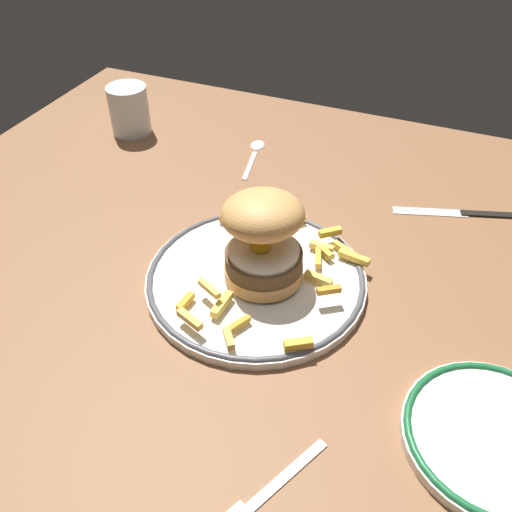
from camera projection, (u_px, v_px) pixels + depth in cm
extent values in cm
cube|color=brown|center=(290.00, 281.00, 74.22)|extent=(123.48, 97.00, 4.00)
cylinder|color=white|center=(256.00, 280.00, 70.62)|extent=(28.25, 28.25, 1.20)
torus|color=#4C4C51|center=(256.00, 276.00, 70.23)|extent=(27.85, 27.85, 0.80)
cylinder|color=tan|center=(264.00, 270.00, 69.16)|extent=(9.93, 9.93, 1.80)
cylinder|color=brown|center=(264.00, 259.00, 67.90)|extent=(9.67, 9.67, 2.05)
cylinder|color=white|center=(264.00, 251.00, 67.07)|extent=(8.80, 8.80, 0.50)
ellipsoid|color=yellow|center=(261.00, 246.00, 66.78)|extent=(2.60, 2.60, 1.40)
ellipsoid|color=tan|center=(263.00, 214.00, 64.99)|extent=(14.38, 14.54, 6.63)
cube|color=gold|center=(323.00, 251.00, 72.77)|extent=(3.20, 2.61, 0.86)
cube|color=orange|center=(185.00, 302.00, 65.64)|extent=(1.10, 2.97, 0.82)
cube|color=gold|center=(318.00, 255.00, 72.25)|extent=(2.10, 4.70, 0.75)
cube|color=gold|center=(292.00, 221.00, 77.57)|extent=(3.31, 3.61, 0.92)
cube|color=#E6BA48|center=(209.00, 288.00, 65.25)|extent=(3.56, 2.26, 0.76)
cube|color=#E4B64E|center=(322.00, 247.00, 73.34)|extent=(3.32, 1.00, 0.88)
cube|color=gold|center=(330.00, 232.00, 74.30)|extent=(3.01, 2.75, 0.89)
cube|color=yellow|center=(354.00, 257.00, 71.70)|extent=(4.33, 1.51, 0.88)
cube|color=gold|center=(222.00, 304.00, 65.21)|extent=(1.23, 4.13, 0.99)
cube|color=#E9BA46|center=(190.00, 319.00, 62.30)|extent=(3.75, 2.13, 0.87)
cube|color=gold|center=(229.00, 338.00, 61.34)|extent=(2.44, 2.84, 0.83)
cube|color=#E3B64E|center=(318.00, 279.00, 68.62)|extent=(3.77, 1.47, 0.91)
cube|color=gold|center=(239.00, 324.00, 63.02)|extent=(2.02, 3.09, 0.73)
cube|color=gold|center=(231.00, 218.00, 78.14)|extent=(3.30, 1.95, 0.94)
cube|color=gold|center=(298.00, 344.00, 60.57)|extent=(3.28, 2.59, 1.00)
cube|color=gold|center=(345.00, 250.00, 72.90)|extent=(3.98, 2.59, 0.76)
cube|color=gold|center=(243.00, 234.00, 75.31)|extent=(4.48, 3.45, 0.95)
cube|color=orange|center=(329.00, 290.00, 64.96)|extent=(2.86, 2.28, 0.78)
cylinder|color=silver|center=(129.00, 110.00, 98.90)|extent=(7.13, 7.13, 8.70)
cylinder|color=silver|center=(131.00, 119.00, 100.01)|extent=(6.56, 6.56, 5.29)
cylinder|color=white|center=(494.00, 439.00, 53.50)|extent=(17.94, 17.94, 1.20)
torus|color=#196033|center=(495.00, 435.00, 53.10)|extent=(17.54, 17.54, 0.80)
cube|color=silver|center=(287.00, 474.00, 51.17)|extent=(5.22, 9.45, 0.36)
cube|color=black|center=(488.00, 214.00, 81.92)|extent=(7.99, 3.55, 0.70)
cube|color=silver|center=(430.00, 211.00, 82.55)|extent=(11.03, 5.03, 0.24)
cube|color=silver|center=(250.00, 165.00, 92.57)|extent=(2.56, 8.98, 0.32)
ellipsoid|color=silver|center=(258.00, 144.00, 97.63)|extent=(3.26, 4.04, 0.90)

